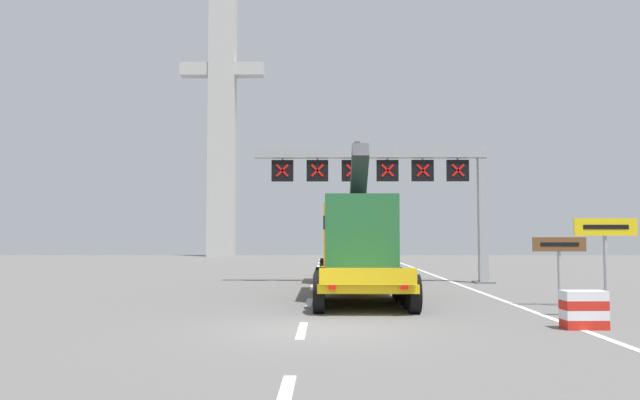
{
  "coord_description": "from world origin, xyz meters",
  "views": [
    {
      "loc": [
        0.23,
        -14.52,
        2.2
      ],
      "look_at": [
        -0.04,
        11.59,
        3.7
      ],
      "focal_mm": 34.78,
      "sensor_mm": 36.0,
      "label": 1
    }
  ],
  "objects": [
    {
      "name": "overhead_lane_gantry",
      "position": [
        3.48,
        14.42,
        5.1
      ],
      "size": [
        11.14,
        0.9,
        6.6
      ],
      "color": "#9EA0A5",
      "rests_on": "ground"
    },
    {
      "name": "ground",
      "position": [
        0.0,
        0.0,
        0.0
      ],
      "size": [
        112.0,
        112.0,
        0.0
      ],
      "primitive_type": "plane",
      "color": "slate"
    },
    {
      "name": "heavy_haul_truck_yellow",
      "position": [
        1.38,
        10.54,
        1.99
      ],
      "size": [
        3.03,
        14.07,
        5.3
      ],
      "color": "yellow",
      "rests_on": "ground"
    },
    {
      "name": "bridge_pylon_distant",
      "position": [
        -11.04,
        51.64,
        16.65
      ],
      "size": [
        9.0,
        2.0,
        32.52
      ],
      "color": "#B7B7B2",
      "rests_on": "ground"
    },
    {
      "name": "exit_sign_yellow",
      "position": [
        7.74,
        2.23,
        2.04
      ],
      "size": [
        1.69,
        0.15,
        2.66
      ],
      "color": "#9EA0A5",
      "rests_on": "ground"
    },
    {
      "name": "lane_markings",
      "position": [
        -0.34,
        17.9,
        0.01
      ],
      "size": [
        0.2,
        50.4,
        0.01
      ],
      "color": "silver",
      "rests_on": "ground"
    },
    {
      "name": "edge_line_right",
      "position": [
        6.2,
        12.0,
        0.01
      ],
      "size": [
        0.2,
        63.0,
        0.01
      ],
      "primitive_type": "cube",
      "color": "silver",
      "rests_on": "ground"
    },
    {
      "name": "tourist_info_sign_brown",
      "position": [
        7.54,
        5.01,
        1.66
      ],
      "size": [
        1.67,
        0.15,
        2.15
      ],
      "color": "#9EA0A5",
      "rests_on": "ground"
    },
    {
      "name": "crash_barrier_striped",
      "position": [
        6.31,
        0.27,
        0.45
      ],
      "size": [
        1.02,
        0.54,
        0.9
      ],
      "color": "red",
      "rests_on": "ground"
    }
  ]
}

